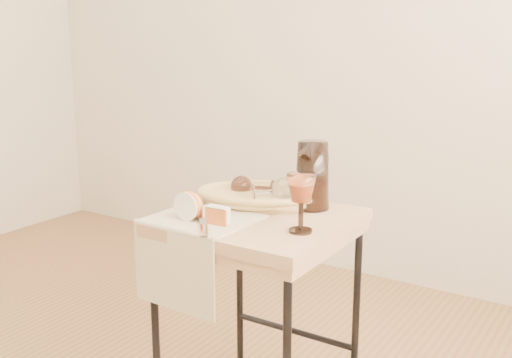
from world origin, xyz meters
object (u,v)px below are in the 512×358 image
Objects in this scene: goblet_lying_b at (271,191)px; wine_goblet at (301,203)px; side_table at (259,316)px; bread_basket at (260,197)px; goblet_lying_a at (255,187)px; table_knife at (203,220)px; tea_towel at (203,219)px; apple_half at (190,205)px; pitcher at (312,175)px.

wine_goblet is (0.20, -0.16, 0.03)m from goblet_lying_b.
side_table is 1.81× the size of bread_basket.
goblet_lying_b reaches higher than goblet_lying_a.
bread_basket is 0.28m from table_knife.
tea_towel is at bearing -169.60° from wine_goblet.
table_knife is at bearing -49.37° from tea_towel.
goblet_lying_a is 0.50× the size of table_knife.
goblet_lying_b is at bearing -46.26° from bread_basket.
side_table is 0.46m from wine_goblet.
bread_basket is 3.12× the size of goblet_lying_a.
apple_half is at bearing 61.83° from goblet_lying_a.
goblet_lying_a is at bearing 144.50° from table_knife.
table_knife is at bearing -159.33° from wine_goblet.
goblet_lying_b is 0.14m from pitcher.
tea_towel is 1.75× the size of wine_goblet.
tea_towel is 0.26m from goblet_lying_a.
tea_towel is 0.24m from bread_basket.
side_table is 0.38m from bread_basket.
table_knife is at bearing -117.38° from bread_basket.
bread_basket is 4.00× the size of apple_half.
pitcher is at bearing 110.94° from wine_goblet.
pitcher is (0.20, 0.03, 0.06)m from goblet_lying_a.
apple_half is (-0.24, -0.31, -0.06)m from pitcher.
goblet_lying_a is at bearing 81.42° from apple_half.
bread_basket is 2.16× the size of wine_goblet.
side_table is at bearing -125.89° from goblet_lying_b.
goblet_lying_a is 0.30m from table_knife.
apple_half is (-0.33, -0.08, -0.04)m from wine_goblet.
apple_half reaches higher than goblet_lying_a.
goblet_lying_b is at bearing 99.65° from side_table.
pitcher is at bearing 60.51° from side_table.
tea_towel reaches higher than side_table.
tea_towel is at bearing -126.54° from bread_basket.
bread_basket reaches higher than side_table.
goblet_lying_b is (0.05, -0.02, 0.03)m from bread_basket.
goblet_lying_b reaches higher than table_knife.
side_table is 5.64× the size of goblet_lying_a.
wine_goblet is (0.30, 0.06, 0.08)m from tea_towel.
wine_goblet is (0.09, -0.23, -0.02)m from pitcher.
goblet_lying_a is at bearing -163.69° from pitcher.
bread_basket is 1.56× the size of table_knife.
table_knife is (0.02, -0.30, -0.03)m from goblet_lying_a.
goblet_lying_a is 0.46× the size of pitcher.
goblet_lying_b is 1.54× the size of apple_half.
pitcher is (0.21, 0.29, 0.10)m from tea_towel.
bread_basket is 0.19m from pitcher.
side_table is at bearing 108.81° from goblet_lying_a.
apple_half is at bearing -134.12° from side_table.
goblet_lying_b reaches higher than tea_towel.
tea_towel is at bearing 66.45° from goblet_lying_a.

